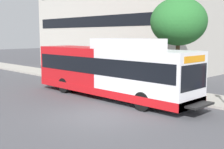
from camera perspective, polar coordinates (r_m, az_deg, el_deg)
ground_plane at (r=20.63m, az=-17.90°, el=-3.51°), size 120.00×120.00×0.00m
sidewalk_curb at (r=23.07m, az=0.13°, el=-1.81°), size 3.00×56.00×0.14m
transit_bus at (r=18.13m, az=-0.30°, el=0.83°), size 2.58×12.25×3.65m
street_tree_near_stop at (r=20.24m, az=12.72°, el=9.88°), size 3.71×3.71×6.17m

